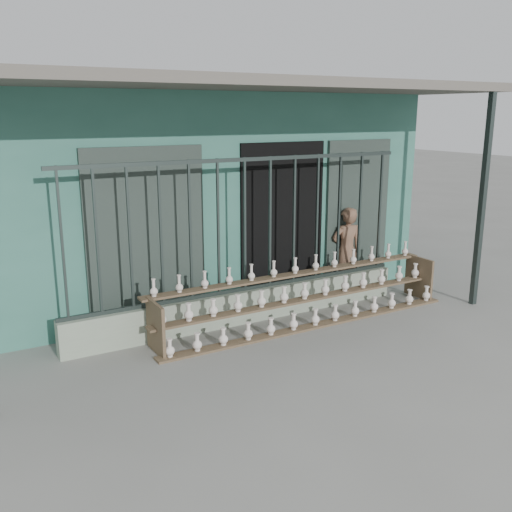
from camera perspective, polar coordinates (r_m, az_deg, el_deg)
ground at (r=6.92m, az=4.19°, el=-9.84°), size 60.00×60.00×0.00m
workshop_building at (r=10.17m, az=-9.14°, el=7.28°), size 7.40×6.60×3.21m
parapet_wall at (r=7.87m, az=-1.09°, el=-5.01°), size 5.00×0.20×0.45m
security_fence at (r=7.57m, az=-1.13°, el=3.04°), size 5.00×0.04×1.80m
shelf_rack at (r=7.85m, az=4.96°, el=-4.06°), size 4.50×0.68×0.85m
elderly_woman at (r=9.11m, az=9.03°, el=0.54°), size 0.56×0.42×1.38m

